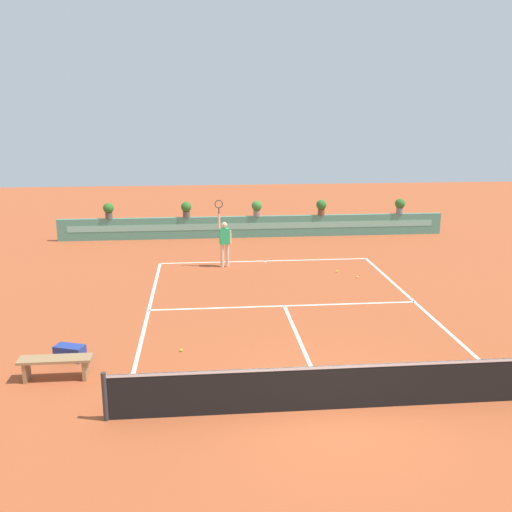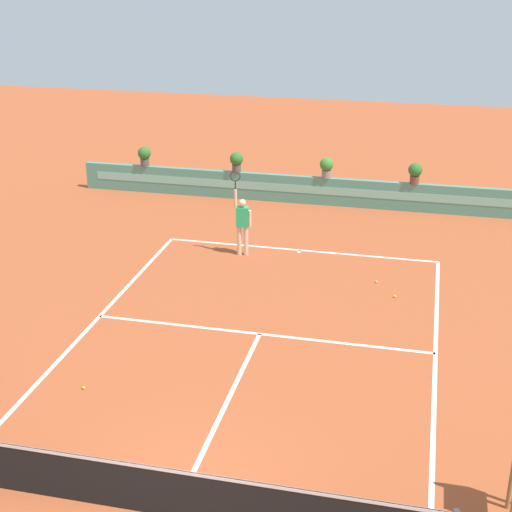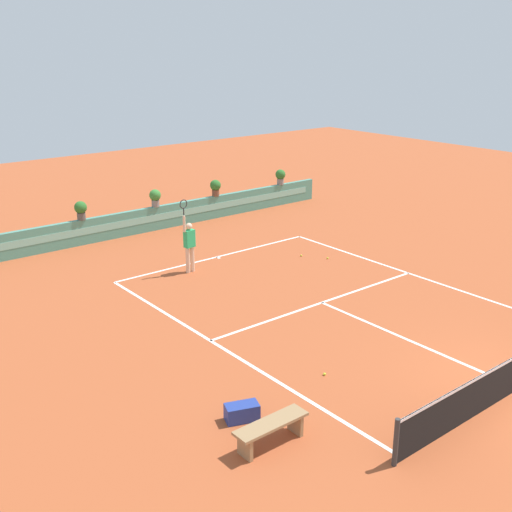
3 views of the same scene
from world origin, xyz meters
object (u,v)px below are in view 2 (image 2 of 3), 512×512
object	(u,v)px
tennis_player	(242,222)
tennis_ball_mid_court	(376,282)
tennis_ball_near_baseline	(84,388)
potted_plant_right	(415,172)
potted_plant_far_left	(144,155)
tennis_ball_by_sideline	(395,296)
potted_plant_centre	(327,166)
potted_plant_left	(236,161)

from	to	relation	value
tennis_player	tennis_ball_mid_court	bearing A→B (deg)	-15.90
tennis_ball_near_baseline	tennis_ball_mid_court	distance (m)	8.76
tennis_ball_near_baseline	potted_plant_right	bearing A→B (deg)	64.72
tennis_ball_mid_court	tennis_ball_near_baseline	bearing A→B (deg)	-129.12
potted_plant_far_left	potted_plant_right	xyz separation A→B (m)	(9.83, 0.00, 0.00)
tennis_ball_by_sideline	potted_plant_far_left	distance (m)	12.14
tennis_player	tennis_ball_near_baseline	bearing A→B (deg)	-100.21
potted_plant_far_left	potted_plant_centre	world-z (taller)	same
tennis_ball_mid_court	potted_plant_left	distance (m)	8.62
potted_plant_left	tennis_ball_by_sideline	bearing A→B (deg)	-49.44
potted_plant_far_left	potted_plant_right	distance (m)	9.83
tennis_player	potted_plant_centre	size ratio (longest dim) A/B	3.57
tennis_ball_by_sideline	potted_plant_centre	world-z (taller)	potted_plant_centre
tennis_ball_by_sideline	potted_plant_centre	distance (m)	7.89
tennis_player	potted_plant_far_left	size ratio (longest dim) A/B	3.57
potted_plant_left	potted_plant_centre	bearing A→B (deg)	0.00
tennis_player	potted_plant_left	distance (m)	5.45
tennis_player	potted_plant_left	xyz separation A→B (m)	(-1.52, 5.22, 0.36)
tennis_ball_by_sideline	potted_plant_far_left	size ratio (longest dim) A/B	0.09
tennis_player	tennis_ball_by_sideline	size ratio (longest dim) A/B	38.01
tennis_ball_near_baseline	potted_plant_centre	xyz separation A→B (m)	(3.17, 13.18, 1.38)
tennis_player	potted_plant_far_left	distance (m)	7.26
tennis_ball_mid_court	potted_plant_left	bearing A→B (deg)	131.32
tennis_ball_mid_court	tennis_ball_by_sideline	distance (m)	0.98
potted_plant_centre	potted_plant_left	distance (m)	3.26
potted_plant_centre	potted_plant_right	bearing A→B (deg)	0.00
tennis_ball_near_baseline	potted_plant_centre	size ratio (longest dim) A/B	0.09
tennis_ball_near_baseline	potted_plant_left	bearing A→B (deg)	90.39
tennis_ball_by_sideline	potted_plant_left	size ratio (longest dim) A/B	0.09
tennis_ball_near_baseline	tennis_ball_mid_court	xyz separation A→B (m)	(5.53, 6.79, 0.00)
tennis_ball_mid_court	potted_plant_centre	distance (m)	6.95
tennis_ball_by_sideline	tennis_ball_mid_court	bearing A→B (deg)	123.90
tennis_ball_near_baseline	tennis_ball_by_sideline	world-z (taller)	same
potted_plant_centre	potted_plant_left	bearing A→B (deg)	180.00
tennis_player	potted_plant_far_left	world-z (taller)	tennis_player
tennis_player	potted_plant_centre	distance (m)	5.52
tennis_ball_near_baseline	potted_plant_far_left	xyz separation A→B (m)	(-3.60, 13.18, 1.38)
potted_plant_right	tennis_ball_mid_court	bearing A→B (deg)	-96.24
tennis_player	potted_plant_centre	world-z (taller)	tennis_player
tennis_ball_near_baseline	tennis_ball_by_sideline	xyz separation A→B (m)	(6.07, 5.98, 0.00)
tennis_ball_near_baseline	potted_plant_centre	world-z (taller)	potted_plant_centre
tennis_ball_mid_court	potted_plant_centre	size ratio (longest dim) A/B	0.09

